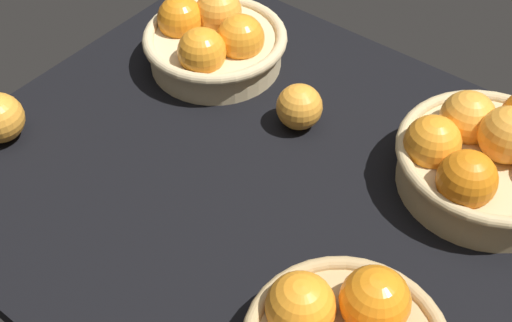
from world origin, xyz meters
The scene contains 4 objects.
market_tray centered at (0.00, 0.00, 1.50)cm, with size 84.00×72.00×3.00cm, color black.
basket_near_left centered at (-23.79, -16.77, 8.26)cm, with size 24.92×24.92×12.87cm.
basket_near_right centered at (21.96, -14.82, 7.47)cm, with size 22.91×22.91×10.72cm.
loose_orange_back_gap centered at (2.80, -11.39, 6.40)cm, with size 6.81×6.81×6.81cm, color #F49E33.
Camera 1 is at (-39.05, 52.41, 73.54)cm, focal length 49.04 mm.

